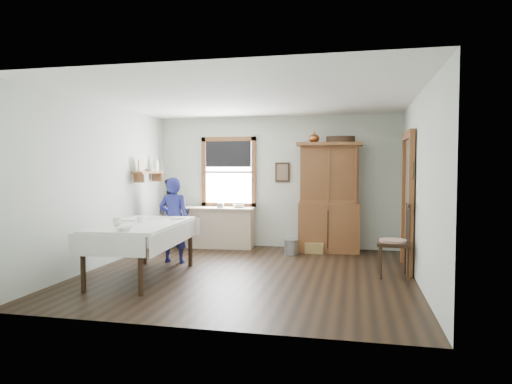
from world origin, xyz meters
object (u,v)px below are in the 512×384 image
spindle_chair (394,240)px  figure_dark (174,217)px  china_hutch (329,197)px  pail (291,247)px  work_counter (219,227)px  wicker_basket (315,248)px  woman_blue (174,223)px  dining_table (143,250)px

spindle_chair → figure_dark: (-4.08, 1.37, 0.11)m
china_hutch → pail: (-0.68, -0.45, -0.92)m
work_counter → wicker_basket: work_counter is taller
spindle_chair → figure_dark: 4.30m
work_counter → woman_blue: bearing=-104.4°
wicker_basket → spindle_chair: bearing=-52.0°
work_counter → pail: 1.65m
work_counter → figure_dark: bearing=-148.2°
work_counter → china_hutch: (2.24, -0.01, 0.65)m
dining_table → woman_blue: bearing=88.9°
figure_dark → dining_table: bearing=-76.6°
work_counter → woman_blue: 1.68m
wicker_basket → figure_dark: figure_dark is taller
figure_dark → work_counter: bearing=37.7°
spindle_chair → china_hutch: bearing=124.2°
dining_table → figure_dark: figure_dark is taller
pail → wicker_basket: 0.49m
wicker_basket → china_hutch: bearing=40.3°
woman_blue → figure_dark: size_ratio=1.02×
china_hutch → pail: 1.23m
wicker_basket → figure_dark: bearing=-173.5°
work_counter → spindle_chair: spindle_chair is taller
china_hutch → figure_dark: (-3.00, -0.52, -0.40)m
dining_table → woman_blue: size_ratio=1.50×
work_counter → woman_blue: (-0.32, -1.63, 0.27)m
spindle_chair → pail: size_ratio=3.93×
china_hutch → pail: china_hutch is taller
spindle_chair → wicker_basket: size_ratio=3.18×
work_counter → dining_table: size_ratio=0.70×
china_hutch → spindle_chair: size_ratio=1.90×
dining_table → pail: 3.00m
work_counter → spindle_chair: bearing=-33.3°
figure_dark → woman_blue: bearing=-65.1°
pail → spindle_chair: bearing=-39.6°
work_counter → spindle_chair: 3.82m
wicker_basket → woman_blue: (-2.31, -1.41, 0.58)m
dining_table → wicker_basket: 3.47m
work_counter → figure_dark: figure_dark is taller
spindle_chair → figure_dark: size_ratio=0.84×
wicker_basket → woman_blue: 2.77m
dining_table → woman_blue: (0.02, 1.14, 0.27)m
pail → dining_table: bearing=-129.6°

